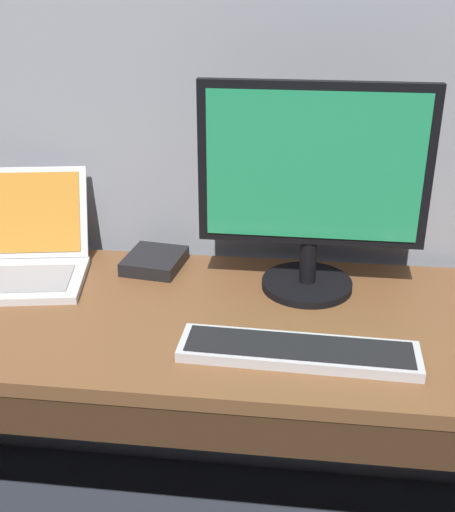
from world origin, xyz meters
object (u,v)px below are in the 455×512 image
Objects in this scene: wired_keyboard at (298,351)px; external_drive_box at (155,261)px; laptop_silver at (12,255)px; external_monitor at (312,188)px.

external_drive_box is at bearing 135.64° from wired_keyboard.
external_drive_box is (0.33, 0.08, -0.03)m from laptop_silver.
external_drive_box is at bearing 168.67° from external_monitor.
external_monitor is at bearing 0.34° from laptop_silver.
wired_keyboard is 3.13× the size of external_drive_box.
external_drive_box reaches higher than wired_keyboard.
external_monitor is 0.37m from wired_keyboard.
external_monitor is at bearing 87.25° from wired_keyboard.
wired_keyboard is at bearing -21.69° from laptop_silver.
external_monitor is 1.07× the size of wired_keyboard.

